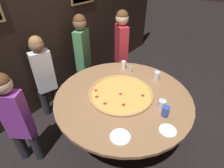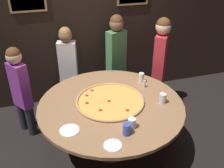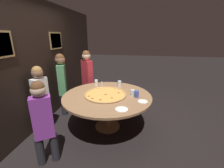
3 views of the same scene
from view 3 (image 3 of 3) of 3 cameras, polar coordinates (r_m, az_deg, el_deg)
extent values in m
plane|color=black|center=(3.36, -1.73, -15.97)|extent=(24.00, 24.00, 0.00)
cube|color=black|center=(3.46, -26.92, 6.49)|extent=(6.40, 0.06, 2.60)
cube|color=#9E7F4C|center=(4.06, -20.57, 15.18)|extent=(0.52, 0.02, 0.40)
cube|color=#936B5B|center=(4.06, -20.50, 15.19)|extent=(0.46, 0.01, 0.34)
cylinder|color=#936B47|center=(3.01, -1.85, -4.57)|extent=(1.76, 1.76, 0.04)
cylinder|color=#936B47|center=(3.18, -1.79, -10.73)|extent=(0.16, 0.16, 0.70)
cylinder|color=#936B47|center=(3.35, -1.73, -15.68)|extent=(0.52, 0.52, 0.04)
cylinder|color=#E5A84C|center=(3.01, -2.55, -4.08)|extent=(0.80, 0.80, 0.01)
torus|color=tan|center=(3.00, -2.55, -3.90)|extent=(0.84, 0.84, 0.03)
cylinder|color=#A8281E|center=(2.99, -2.45, -4.04)|extent=(0.04, 0.04, 0.00)
cylinder|color=#A8281E|center=(2.95, -8.89, -4.62)|extent=(0.04, 0.04, 0.00)
cylinder|color=#A8281E|center=(2.84, -7.54, -5.48)|extent=(0.04, 0.04, 0.00)
cylinder|color=#A8281E|center=(2.76, -4.44, -6.04)|extent=(0.04, 0.04, 0.00)
cylinder|color=#A8281E|center=(2.83, -0.12, -5.35)|extent=(0.04, 0.04, 0.00)
cylinder|color=#A8281E|center=(3.09, 2.55, -3.30)|extent=(0.04, 0.04, 0.00)
cylinder|color=#384CB7|center=(2.92, 9.36, -3.82)|extent=(0.08, 0.08, 0.13)
cylinder|color=silver|center=(3.51, 2.87, 0.22)|extent=(0.09, 0.09, 0.12)
cylinder|color=silver|center=(3.00, 7.80, -3.25)|extent=(0.09, 0.09, 0.11)
cylinder|color=white|center=(3.58, -6.03, 0.55)|extent=(0.07, 0.07, 0.13)
cylinder|color=white|center=(2.77, 11.63, -6.50)|extent=(0.18, 0.18, 0.01)
cylinder|color=white|center=(2.45, 3.70, -9.57)|extent=(0.21, 0.21, 0.01)
cylinder|color=silver|center=(3.53, -3.85, -0.03)|extent=(0.04, 0.04, 0.08)
cylinder|color=#B7B7BC|center=(3.52, -3.87, 0.72)|extent=(0.04, 0.04, 0.01)
cylinder|color=#232328|center=(4.08, -17.42, -6.20)|extent=(0.18, 0.18, 0.51)
cylinder|color=#232328|center=(3.88, -17.77, -7.59)|extent=(0.18, 0.18, 0.51)
cube|color=#4C8C59|center=(3.77, -18.48, 1.65)|extent=(0.35, 0.26, 0.72)
sphere|color=#8C664C|center=(3.67, -19.21, 8.71)|extent=(0.22, 0.22, 0.22)
sphere|color=brown|center=(3.67, -19.28, 9.30)|extent=(0.20, 0.20, 0.20)
cylinder|color=#232328|center=(3.47, -22.90, -11.79)|extent=(0.15, 0.15, 0.47)
cylinder|color=#232328|center=(3.36, -25.59, -13.23)|extent=(0.15, 0.15, 0.47)
cube|color=white|center=(3.18, -25.52, -3.71)|extent=(0.31, 0.22, 0.66)
sphere|color=#8C664C|center=(3.06, -26.60, 3.78)|extent=(0.20, 0.20, 0.20)
sphere|color=#9E703D|center=(3.05, -26.69, 4.42)|extent=(0.19, 0.19, 0.19)
cylinder|color=#232328|center=(4.38, -9.87, -3.84)|extent=(0.19, 0.19, 0.52)
cylinder|color=#232328|center=(4.20, -8.08, -4.73)|extent=(0.19, 0.19, 0.52)
cube|color=red|center=(4.10, -9.42, 3.84)|extent=(0.32, 0.35, 0.73)
sphere|color=beige|center=(4.01, -9.78, 10.47)|extent=(0.23, 0.23, 0.23)
sphere|color=brown|center=(4.00, -9.81, 11.03)|extent=(0.21, 0.21, 0.21)
cylinder|color=#232328|center=(2.67, -20.94, -21.54)|extent=(0.17, 0.17, 0.45)
cylinder|color=#232328|center=(2.68, -25.61, -22.05)|extent=(0.17, 0.17, 0.45)
cube|color=purple|center=(2.38, -24.93, -11.55)|extent=(0.27, 0.31, 0.64)
sphere|color=beige|center=(2.21, -26.36, -2.08)|extent=(0.20, 0.20, 0.20)
sphere|color=brown|center=(2.20, -26.48, -1.24)|extent=(0.18, 0.18, 0.18)
camera|label=1|loc=(1.33, 30.98, 28.55)|focal=28.00mm
camera|label=2|loc=(2.76, 56.96, 22.41)|focal=40.00mm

